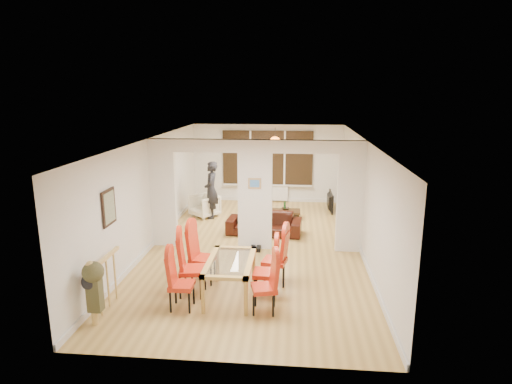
# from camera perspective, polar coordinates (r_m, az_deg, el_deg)

# --- Properties ---
(floor) EXTENTS (5.00, 9.00, 0.01)m
(floor) POSITION_cam_1_polar(r_m,az_deg,el_deg) (10.39, -0.12, -7.39)
(floor) COLOR tan
(floor) RESTS_ON ground
(room_walls) EXTENTS (5.00, 9.00, 2.60)m
(room_walls) POSITION_cam_1_polar(r_m,az_deg,el_deg) (10.00, -0.13, -0.41)
(room_walls) COLOR silver
(room_walls) RESTS_ON floor
(divider_wall) EXTENTS (5.00, 0.18, 2.60)m
(divider_wall) POSITION_cam_1_polar(r_m,az_deg,el_deg) (10.00, -0.13, -0.41)
(divider_wall) COLOR white
(divider_wall) RESTS_ON floor
(bay_window_blinds) EXTENTS (3.00, 0.08, 1.80)m
(bay_window_blinds) POSITION_cam_1_polar(r_m,az_deg,el_deg) (14.31, 1.54, 4.59)
(bay_window_blinds) COLOR black
(bay_window_blinds) RESTS_ON room_walls
(radiator) EXTENTS (1.40, 0.08, 0.50)m
(radiator) POSITION_cam_1_polar(r_m,az_deg,el_deg) (14.50, 1.50, -0.13)
(radiator) COLOR white
(radiator) RESTS_ON floor
(pendant_light) EXTENTS (0.36, 0.36, 0.36)m
(pendant_light) POSITION_cam_1_polar(r_m,az_deg,el_deg) (13.08, 2.55, 6.62)
(pendant_light) COLOR orange
(pendant_light) RESTS_ON room_walls
(stair_newel) EXTENTS (0.40, 1.20, 1.10)m
(stair_newel) POSITION_cam_1_polar(r_m,az_deg,el_deg) (7.86, -19.35, -10.94)
(stair_newel) COLOR tan
(stair_newel) RESTS_ON floor
(wall_poster) EXTENTS (0.04, 0.52, 0.67)m
(wall_poster) POSITION_cam_1_polar(r_m,az_deg,el_deg) (8.29, -19.04, -1.94)
(wall_poster) COLOR gray
(wall_poster) RESTS_ON room_walls
(pillar_photo) EXTENTS (0.30, 0.03, 0.25)m
(pillar_photo) POSITION_cam_1_polar(r_m,az_deg,el_deg) (9.84, -0.18, 1.15)
(pillar_photo) COLOR #4C8CD8
(pillar_photo) RESTS_ON divider_wall
(dining_table) EXTENTS (0.83, 1.47, 0.69)m
(dining_table) POSITION_cam_1_polar(r_m,az_deg,el_deg) (7.98, -3.44, -11.38)
(dining_table) COLOR #B78F43
(dining_table) RESTS_ON floor
(dining_chair_la) EXTENTS (0.42, 0.42, 1.01)m
(dining_chair_la) POSITION_cam_1_polar(r_m,az_deg,el_deg) (7.58, -9.90, -11.62)
(dining_chair_la) COLOR red
(dining_chair_la) RESTS_ON floor
(dining_chair_lb) EXTENTS (0.53, 0.53, 1.15)m
(dining_chair_lb) POSITION_cam_1_polar(r_m,az_deg,el_deg) (8.00, -8.51, -9.64)
(dining_chair_lb) COLOR red
(dining_chair_lb) RESTS_ON floor
(dining_chair_lc) EXTENTS (0.53, 0.53, 1.13)m
(dining_chair_lc) POSITION_cam_1_polar(r_m,az_deg,el_deg) (8.49, -7.09, -8.28)
(dining_chair_lc) COLOR red
(dining_chair_lc) RESTS_ON floor
(dining_chair_ra) EXTENTS (0.49, 0.49, 1.02)m
(dining_chair_ra) POSITION_cam_1_polar(r_m,az_deg,el_deg) (7.37, 1.09, -12.14)
(dining_chair_ra) COLOR red
(dining_chair_ra) RESTS_ON floor
(dining_chair_rb) EXTENTS (0.45, 0.45, 1.07)m
(dining_chair_rb) POSITION_cam_1_polar(r_m,az_deg,el_deg) (7.86, 1.24, -10.22)
(dining_chair_rb) COLOR red
(dining_chair_rb) RESTS_ON floor
(dining_chair_rc) EXTENTS (0.52, 0.52, 1.10)m
(dining_chair_rc) POSITION_cam_1_polar(r_m,az_deg,el_deg) (8.37, 2.49, -8.65)
(dining_chair_rc) COLOR red
(dining_chair_rc) RESTS_ON floor
(sofa) EXTENTS (1.99, 0.90, 0.57)m
(sofa) POSITION_cam_1_polar(r_m,az_deg,el_deg) (11.28, 1.09, -4.18)
(sofa) COLOR black
(sofa) RESTS_ON floor
(armchair) EXTENTS (1.00, 1.00, 0.66)m
(armchair) POSITION_cam_1_polar(r_m,az_deg,el_deg) (12.88, -6.88, -1.83)
(armchair) COLOR #F0E8CB
(armchair) RESTS_ON floor
(person) EXTENTS (0.66, 0.47, 1.69)m
(person) POSITION_cam_1_polar(r_m,az_deg,el_deg) (12.60, -5.98, 0.27)
(person) COLOR black
(person) RESTS_ON floor
(television) EXTENTS (1.02, 0.15, 0.59)m
(television) POSITION_cam_1_polar(r_m,az_deg,el_deg) (13.61, 9.53, -1.24)
(television) COLOR black
(television) RESTS_ON floor
(coffee_table) EXTENTS (1.10, 0.69, 0.24)m
(coffee_table) POSITION_cam_1_polar(r_m,az_deg,el_deg) (12.70, 3.60, -2.96)
(coffee_table) COLOR #352412
(coffee_table) RESTS_ON floor
(bottle) EXTENTS (0.07, 0.07, 0.27)m
(bottle) POSITION_cam_1_polar(r_m,az_deg,el_deg) (12.72, 3.86, -1.77)
(bottle) COLOR #143F19
(bottle) RESTS_ON coffee_table
(bowl) EXTENTS (0.22, 0.22, 0.05)m
(bowl) POSITION_cam_1_polar(r_m,az_deg,el_deg) (12.77, 3.94, -2.20)
(bowl) COLOR #352412
(bowl) RESTS_ON coffee_table
(shoes) EXTENTS (0.23, 0.25, 0.10)m
(shoes) POSITION_cam_1_polar(r_m,az_deg,el_deg) (10.18, -0.03, -7.55)
(shoes) COLOR black
(shoes) RESTS_ON floor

